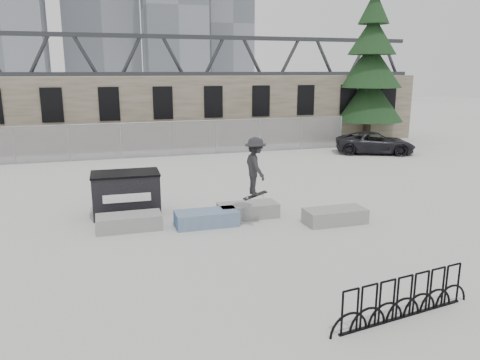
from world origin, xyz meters
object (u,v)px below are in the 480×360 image
(bike_rack, at_px, (404,298))
(spruce_tree, at_px, (371,70))
(planter_offset, at_px, (335,215))
(planter_far_left, at_px, (129,221))
(planter_center_right, at_px, (248,210))
(skateboarder, at_px, (255,166))
(suv, at_px, (375,143))
(dumpster, at_px, (126,194))
(planter_center_left, at_px, (207,218))

(bike_rack, xyz_separation_m, spruce_tree, (12.52, 21.79, 4.42))
(planter_offset, bearing_deg, spruce_tree, 55.55)
(planter_far_left, relative_size, planter_center_right, 1.00)
(planter_far_left, distance_m, skateboarder, 4.32)
(bike_rack, height_order, spruce_tree, spruce_tree)
(skateboarder, bearing_deg, suv, -48.02)
(planter_center_right, distance_m, spruce_tree, 20.36)
(suv, height_order, skateboarder, skateboarder)
(planter_offset, xyz_separation_m, dumpster, (-6.45, 2.90, 0.49))
(planter_offset, xyz_separation_m, skateboarder, (-2.59, 0.49, 1.69))
(skateboarder, bearing_deg, planter_center_left, 70.44)
(planter_far_left, xyz_separation_m, spruce_tree, (17.45, 14.67, 4.60))
(planter_far_left, bearing_deg, suv, 33.13)
(suv, relative_size, skateboarder, 2.34)
(spruce_tree, height_order, skateboarder, spruce_tree)
(planter_center_right, xyz_separation_m, bike_rack, (0.96, -7.25, 0.18))
(planter_far_left, distance_m, suv, 17.93)
(dumpster, distance_m, skateboarder, 4.70)
(planter_far_left, bearing_deg, planter_offset, -11.39)
(planter_far_left, bearing_deg, bike_rack, -55.31)
(planter_far_left, distance_m, bike_rack, 8.66)
(planter_far_left, relative_size, planter_offset, 1.00)
(dumpster, bearing_deg, suv, 29.91)
(bike_rack, height_order, suv, suv)
(planter_far_left, relative_size, dumpster, 0.87)
(planter_offset, distance_m, spruce_tree, 19.92)
(planter_center_left, height_order, planter_center_right, same)
(planter_center_right, height_order, spruce_tree, spruce_tree)
(planter_center_left, bearing_deg, planter_offset, -13.38)
(planter_center_left, xyz_separation_m, planter_center_right, (1.55, 0.47, 0.00))
(dumpster, bearing_deg, planter_far_left, -90.09)
(dumpster, relative_size, spruce_tree, 0.20)
(suv, distance_m, skateboarder, 15.43)
(planter_far_left, xyz_separation_m, planter_center_right, (3.96, 0.13, 0.00))
(planter_offset, height_order, suv, suv)
(planter_center_left, bearing_deg, planter_far_left, 172.04)
(spruce_tree, xyz_separation_m, suv, (-2.43, -4.88, -4.23))
(spruce_tree, relative_size, suv, 2.51)
(planter_center_left, bearing_deg, dumpster, 140.92)
(planter_center_left, relative_size, dumpster, 0.87)
(bike_rack, bearing_deg, planter_offset, 75.00)
(suv, bearing_deg, planter_center_left, 152.11)
(bike_rack, bearing_deg, skateboarder, 99.33)
(planter_far_left, distance_m, dumpster, 1.67)
(planter_offset, height_order, dumpster, dumpster)
(planter_center_right, bearing_deg, planter_center_left, -163.27)
(dumpster, bearing_deg, skateboarder, -30.79)
(planter_far_left, xyz_separation_m, dumpster, (0.04, 1.59, 0.49))
(planter_offset, bearing_deg, suv, 52.47)
(bike_rack, bearing_deg, planter_far_left, 124.69)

